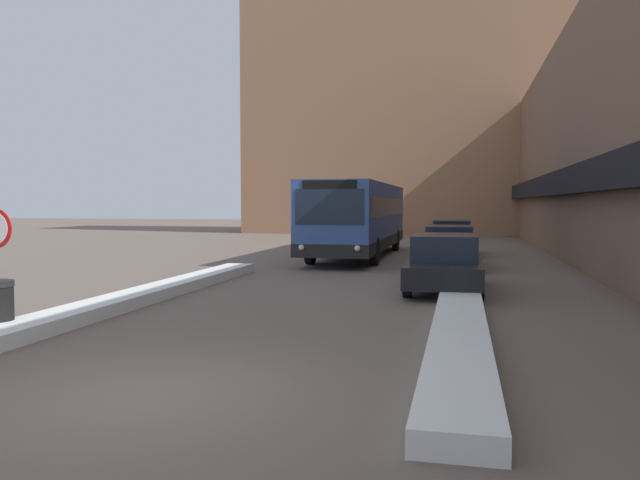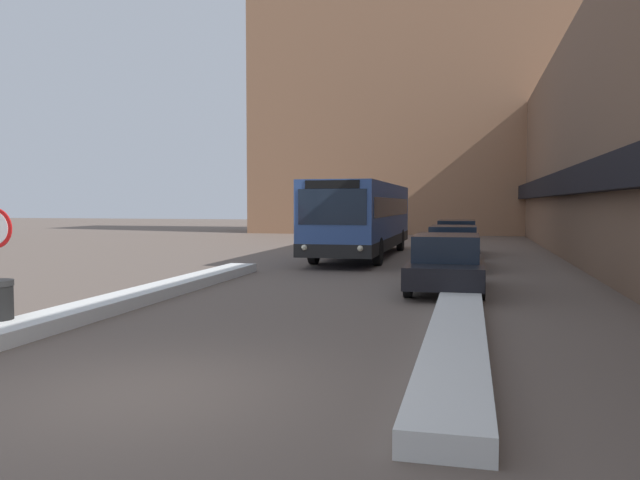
{
  "view_description": "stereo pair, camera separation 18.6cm",
  "coord_description": "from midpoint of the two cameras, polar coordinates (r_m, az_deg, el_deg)",
  "views": [
    {
      "loc": [
        3.61,
        -6.6,
        2.26
      ],
      "look_at": [
        0.55,
        6.83,
        1.46
      ],
      "focal_mm": 35.0,
      "sensor_mm": 36.0,
      "label": 1
    },
    {
      "loc": [
        3.79,
        -6.56,
        2.26
      ],
      "look_at": [
        0.55,
        6.83,
        1.46
      ],
      "focal_mm": 35.0,
      "sensor_mm": 36.0,
      "label": 2
    }
  ],
  "objects": [
    {
      "name": "parked_car_back",
      "position": [
        28.37,
        12.57,
        0.22
      ],
      "size": [
        1.84,
        4.7,
        1.54
      ],
      "color": "black",
      "rests_on": "ground_plane"
    },
    {
      "name": "city_bus",
      "position": [
        26.71,
        4.12,
        2.08
      ],
      "size": [
        2.7,
        12.23,
        3.09
      ],
      "color": "#335193",
      "rests_on": "ground_plane"
    },
    {
      "name": "snow_bank_left",
      "position": [
        14.67,
        -16.48,
        -5.14
      ],
      "size": [
        0.9,
        14.24,
        0.27
      ],
      "color": "silver",
      "rests_on": "ground_plane"
    },
    {
      "name": "parked_car_middle",
      "position": [
        22.65,
        12.3,
        -0.59
      ],
      "size": [
        1.85,
        4.6,
        1.48
      ],
      "color": "black",
      "rests_on": "ground_plane"
    },
    {
      "name": "parked_car_front",
      "position": [
        16.56,
        11.81,
        -2.03
      ],
      "size": [
        1.9,
        4.57,
        1.46
      ],
      "color": "black",
      "rests_on": "ground_plane"
    },
    {
      "name": "ground_plane",
      "position": [
        7.88,
        -15.52,
        -13.44
      ],
      "size": [
        160.0,
        160.0,
        0.0
      ],
      "primitive_type": "plane",
      "color": "#66564C"
    },
    {
      "name": "building_row_right",
      "position": [
        31.31,
        25.33,
        7.37
      ],
      "size": [
        5.5,
        60.0,
        9.32
      ],
      "color": "brown",
      "rests_on": "ground_plane"
    },
    {
      "name": "snow_bank_right",
      "position": [
        12.16,
        13.0,
        -6.8
      ],
      "size": [
        0.9,
        13.2,
        0.28
      ],
      "color": "silver",
      "rests_on": "ground_plane"
    },
    {
      "name": "building_backdrop_far",
      "position": [
        50.07,
        9.41,
        10.89
      ],
      "size": [
        26.0,
        8.0,
        17.79
      ],
      "color": "#996B4C",
      "rests_on": "ground_plane"
    }
  ]
}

